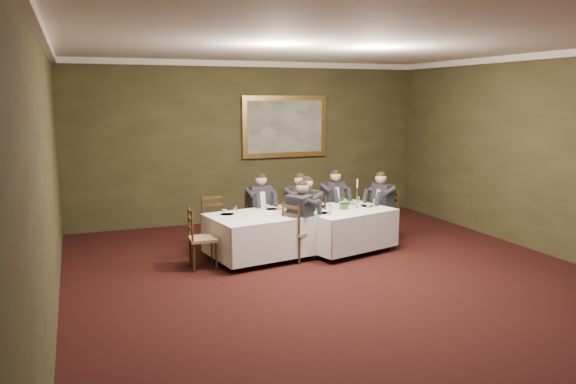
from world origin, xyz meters
TOP-DOWN VIEW (x-y plane):
  - ground at (0.00, 0.00)m, footprint 10.00×10.00m
  - ceiling at (0.00, 0.00)m, footprint 8.00×10.00m
  - back_wall at (0.00, 5.00)m, footprint 8.00×0.10m
  - left_wall at (-4.00, 0.00)m, footprint 0.10×10.00m
  - right_wall at (4.00, 0.00)m, footprint 0.10×10.00m
  - crown_molding at (0.00, 0.00)m, footprint 8.00×10.00m
  - table_main at (0.76, 1.94)m, footprint 1.88×1.61m
  - table_second at (-0.82, 1.98)m, footprint 1.84×1.52m
  - chair_main_backleft at (0.12, 2.62)m, footprint 0.56×0.55m
  - diner_main_backleft at (0.13, 2.61)m, footprint 0.54×0.59m
  - chair_main_backright at (0.95, 2.85)m, footprint 0.54×0.53m
  - diner_main_backright at (0.96, 2.84)m, footprint 0.52×0.57m
  - chair_main_endleft at (-0.22, 1.67)m, footprint 0.56×0.57m
  - diner_main_endleft at (-0.21, 1.67)m, footprint 0.60×0.56m
  - chair_main_endright at (1.74, 2.21)m, footprint 0.50×0.52m
  - diner_main_endright at (1.73, 2.21)m, footprint 0.55×0.49m
  - chair_sec_backleft at (-1.39, 2.73)m, footprint 0.45×0.43m
  - chair_sec_backright at (-0.53, 2.88)m, footprint 0.50×0.49m
  - diner_sec_backright at (-0.52, 2.87)m, footprint 0.47×0.54m
  - chair_sec_endright at (0.21, 2.15)m, footprint 0.55×0.56m
  - diner_sec_endright at (0.20, 2.15)m, footprint 0.59×0.54m
  - chair_sec_endleft at (-1.84, 1.80)m, footprint 0.44×0.46m
  - centerpiece at (0.77, 1.93)m, footprint 0.31×0.29m
  - candlestick at (1.04, 1.97)m, footprint 0.08×0.08m
  - place_setting_table_main at (0.31, 2.18)m, footprint 0.33×0.31m
  - place_setting_table_second at (-1.26, 2.27)m, footprint 0.33×0.31m
  - painting at (0.76, 4.94)m, footprint 1.98×0.09m

SIDE VIEW (x-z plane):
  - ground at x=0.00m, z-range 0.00..0.00m
  - chair_main_backleft at x=0.12m, z-range -0.22..0.78m
  - chair_main_backright at x=0.95m, z-range -0.22..0.78m
  - chair_main_endleft at x=-0.22m, z-range -0.22..0.78m
  - chair_main_endright at x=1.74m, z-range -0.22..0.78m
  - chair_sec_backleft at x=-1.39m, z-range -0.22..0.78m
  - chair_sec_backright at x=-0.53m, z-range -0.22..0.78m
  - chair_sec_endright at x=0.21m, z-range -0.22..0.78m
  - chair_sec_endleft at x=-1.84m, z-range -0.22..0.78m
  - table_main at x=0.76m, z-range 0.12..0.78m
  - table_second at x=-0.82m, z-range 0.12..0.78m
  - diner_main_backleft at x=0.13m, z-range -0.16..1.19m
  - diner_main_backright at x=0.96m, z-range -0.16..1.19m
  - diner_main_endleft at x=-0.21m, z-range -0.16..1.19m
  - diner_main_endright at x=1.73m, z-range -0.16..1.19m
  - diner_sec_backright at x=-0.52m, z-range -0.16..1.19m
  - diner_sec_endright at x=0.20m, z-range -0.16..1.19m
  - place_setting_table_main at x=0.31m, z-range 0.73..0.87m
  - place_setting_table_second at x=-1.26m, z-range 0.73..0.87m
  - centerpiece at x=0.77m, z-range 0.76..1.05m
  - candlestick at x=1.04m, z-range 0.69..1.23m
  - back_wall at x=0.00m, z-range 0.00..3.50m
  - left_wall at x=-4.00m, z-range 0.00..3.50m
  - right_wall at x=4.00m, z-range 0.00..3.50m
  - painting at x=0.76m, z-range 1.40..2.77m
  - crown_molding at x=0.00m, z-range 3.38..3.50m
  - ceiling at x=0.00m, z-range 3.45..3.55m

